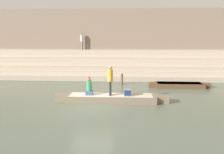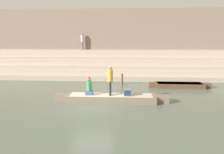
{
  "view_description": "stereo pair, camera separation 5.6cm",
  "coord_description": "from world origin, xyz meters",
  "px_view_note": "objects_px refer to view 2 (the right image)",
  "views": [
    {
      "loc": [
        1.85,
        -12.16,
        3.94
      ],
      "look_at": [
        1.05,
        2.03,
        1.34
      ],
      "focal_mm": 35.0,
      "sensor_mm": 36.0,
      "label": 1
    },
    {
      "loc": [
        1.91,
        -12.16,
        3.94
      ],
      "look_at": [
        1.05,
        2.03,
        1.34
      ],
      "focal_mm": 35.0,
      "sensor_mm": 36.0,
      "label": 2
    }
  ],
  "objects_px": {
    "tv_set": "(127,92)",
    "person_on_steps": "(82,40)",
    "person_rowing": "(89,87)",
    "rowboat_main": "(111,98)",
    "mooring_post": "(122,79)",
    "person_standing": "(110,78)",
    "moored_boat_shore": "(179,85)"
  },
  "relations": [
    {
      "from": "tv_set",
      "to": "person_on_steps",
      "type": "relative_size",
      "value": 0.26
    },
    {
      "from": "rowboat_main",
      "to": "moored_boat_shore",
      "type": "bearing_deg",
      "value": 41.18
    },
    {
      "from": "rowboat_main",
      "to": "person_on_steps",
      "type": "height_order",
      "value": "person_on_steps"
    },
    {
      "from": "person_standing",
      "to": "moored_boat_shore",
      "type": "relative_size",
      "value": 0.38
    },
    {
      "from": "mooring_post",
      "to": "person_standing",
      "type": "bearing_deg",
      "value": -97.42
    },
    {
      "from": "tv_set",
      "to": "mooring_post",
      "type": "xyz_separation_m",
      "value": [
        -0.4,
        5.01,
        -0.17
      ]
    },
    {
      "from": "person_standing",
      "to": "person_on_steps",
      "type": "bearing_deg",
      "value": 120.79
    },
    {
      "from": "moored_boat_shore",
      "to": "person_on_steps",
      "type": "bearing_deg",
      "value": 138.8
    },
    {
      "from": "tv_set",
      "to": "moored_boat_shore",
      "type": "relative_size",
      "value": 0.1
    },
    {
      "from": "tv_set",
      "to": "moored_boat_shore",
      "type": "distance_m",
      "value": 6.0
    },
    {
      "from": "person_rowing",
      "to": "tv_set",
      "type": "xyz_separation_m",
      "value": [
        2.35,
        -0.02,
        -0.27
      ]
    },
    {
      "from": "person_rowing",
      "to": "moored_boat_shore",
      "type": "relative_size",
      "value": 0.24
    },
    {
      "from": "person_standing",
      "to": "person_rowing",
      "type": "distance_m",
      "value": 1.42
    },
    {
      "from": "tv_set",
      "to": "person_on_steps",
      "type": "bearing_deg",
      "value": 119.2
    },
    {
      "from": "rowboat_main",
      "to": "person_on_steps",
      "type": "distance_m",
      "value": 11.77
    },
    {
      "from": "tv_set",
      "to": "mooring_post",
      "type": "relative_size",
      "value": 0.49
    },
    {
      "from": "rowboat_main",
      "to": "tv_set",
      "type": "height_order",
      "value": "tv_set"
    },
    {
      "from": "rowboat_main",
      "to": "mooring_post",
      "type": "distance_m",
      "value": 4.97
    },
    {
      "from": "rowboat_main",
      "to": "mooring_post",
      "type": "relative_size",
      "value": 7.51
    },
    {
      "from": "moored_boat_shore",
      "to": "mooring_post",
      "type": "bearing_deg",
      "value": 165.49
    },
    {
      "from": "rowboat_main",
      "to": "person_rowing",
      "type": "relative_size",
      "value": 6.18
    },
    {
      "from": "mooring_post",
      "to": "person_on_steps",
      "type": "height_order",
      "value": "person_on_steps"
    },
    {
      "from": "person_standing",
      "to": "moored_boat_shore",
      "type": "distance_m",
      "value": 6.88
    },
    {
      "from": "mooring_post",
      "to": "rowboat_main",
      "type": "bearing_deg",
      "value": -97.17
    },
    {
      "from": "moored_boat_shore",
      "to": "mooring_post",
      "type": "xyz_separation_m",
      "value": [
        -4.56,
        0.71,
        0.27
      ]
    },
    {
      "from": "person_standing",
      "to": "person_rowing",
      "type": "bearing_deg",
      "value": -169.58
    },
    {
      "from": "tv_set",
      "to": "person_standing",
      "type": "bearing_deg",
      "value": -174.43
    },
    {
      "from": "person_standing",
      "to": "person_on_steps",
      "type": "xyz_separation_m",
      "value": [
        -3.74,
        10.71,
        2.15
      ]
    },
    {
      "from": "rowboat_main",
      "to": "person_standing",
      "type": "relative_size",
      "value": 3.89
    },
    {
      "from": "person_rowing",
      "to": "mooring_post",
      "type": "relative_size",
      "value": 1.22
    },
    {
      "from": "moored_boat_shore",
      "to": "person_rowing",
      "type": "bearing_deg",
      "value": -152.3
    },
    {
      "from": "tv_set",
      "to": "mooring_post",
      "type": "height_order",
      "value": "mooring_post"
    }
  ]
}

